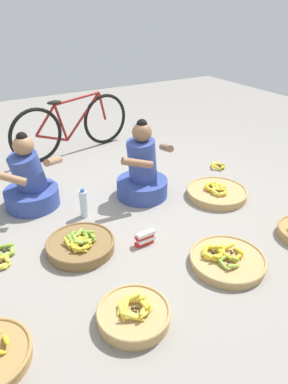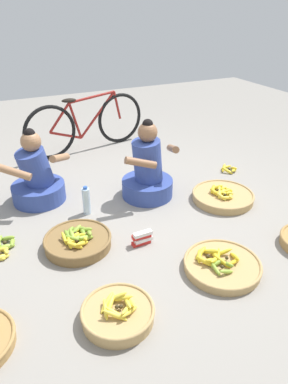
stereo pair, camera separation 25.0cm
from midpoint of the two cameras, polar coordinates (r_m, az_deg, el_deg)
name	(u,v)px [view 1 (the left image)]	position (r m, az deg, el deg)	size (l,w,h in m)	color
ground_plane	(133,216)	(3.34, -3.89, -3.89)	(10.00, 10.00, 0.00)	gray
vendor_woman_front	(142,173)	(3.55, -2.29, 3.10)	(0.67, 0.52, 0.81)	#334793
vendor_woman_behind	(30,184)	(3.59, -19.83, 1.22)	(0.72, 0.56, 0.76)	#334793
bicycle_leaning	(73,126)	(4.73, -12.97, 10.33)	(1.68, 0.36, 0.73)	black
banana_basket_mid_right	(227,260)	(2.79, 10.73, -10.76)	(0.58, 0.58, 0.14)	tan
banana_basket_mid_left	(134,314)	(2.35, -4.90, -19.17)	(0.47, 0.47, 0.16)	tan
banana_basket_near_vendor	(217,192)	(3.68, 9.76, -0.11)	(0.62, 0.62, 0.15)	tan
banana_basket_front_center	(81,244)	(2.94, -12.64, -8.32)	(0.55, 0.55, 0.17)	brown
loose_bananas_back_center	(218,166)	(4.33, 10.23, 4.16)	(0.21, 0.21, 0.09)	yellow
water_bottle	(84,204)	(3.33, -11.86, -1.92)	(0.07, 0.07, 0.29)	silver
packet_carton_stack	(145,238)	(2.94, -2.27, -7.49)	(0.18, 0.07, 0.12)	red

